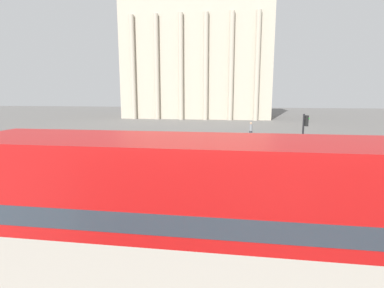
{
  "coord_description": "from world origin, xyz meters",
  "views": [
    {
      "loc": [
        -1.09,
        -2.47,
        4.94
      ],
      "look_at": [
        -3.71,
        15.34,
        1.84
      ],
      "focal_mm": 28.0,
      "sensor_mm": 36.0,
      "label": 1
    }
  ],
  "objects": [
    {
      "name": "pedestrian_grey",
      "position": [
        0.54,
        30.27,
        1.04
      ],
      "size": [
        0.32,
        0.32,
        1.8
      ],
      "rotation": [
        0.0,
        0.0,
        1.55
      ],
      "color": "#282B33",
      "rests_on": "ground_plane"
    },
    {
      "name": "traffic_light_mid",
      "position": [
        3.36,
        17.81,
        2.35
      ],
      "size": [
        0.42,
        0.24,
        3.58
      ],
      "color": "black",
      "rests_on": "ground_plane"
    },
    {
      "name": "double_decker_bus",
      "position": [
        -1.81,
        4.2,
        2.19
      ],
      "size": [
        11.46,
        2.74,
        3.89
      ],
      "rotation": [
        0.0,
        0.0,
        0.11
      ],
      "color": "black",
      "rests_on": "ground_plane"
    },
    {
      "name": "plaza_building_left",
      "position": [
        -8.92,
        58.33,
        11.29
      ],
      "size": [
        28.83,
        12.5,
        22.59
      ],
      "color": "#B2A893",
      "rests_on": "ground_plane"
    },
    {
      "name": "car_black",
      "position": [
        2.64,
        14.71,
        0.7
      ],
      "size": [
        4.2,
        1.93,
        1.35
      ],
      "rotation": [
        0.0,
        0.0,
        4.88
      ],
      "color": "black",
      "rests_on": "ground_plane"
    },
    {
      "name": "pedestrian_red",
      "position": [
        3.01,
        19.43,
        0.94
      ],
      "size": [
        0.32,
        0.32,
        1.64
      ],
      "rotation": [
        0.0,
        0.0,
        4.25
      ],
      "color": "#282B33",
      "rests_on": "ground_plane"
    },
    {
      "name": "traffic_light_near",
      "position": [
        1.13,
        10.37,
        2.14
      ],
      "size": [
        0.42,
        0.24,
        3.24
      ],
      "color": "black",
      "rests_on": "ground_plane"
    }
  ]
}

